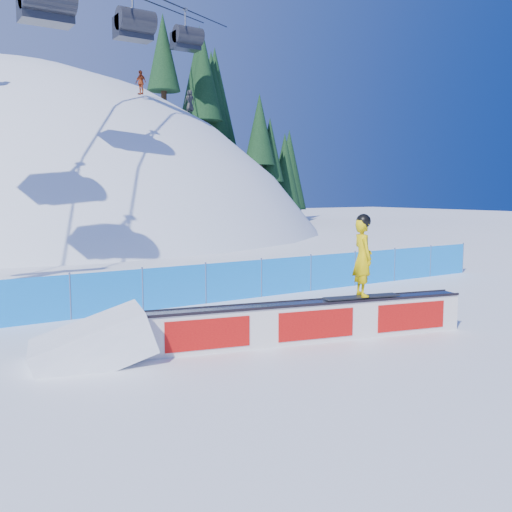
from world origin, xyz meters
TOP-DOWN VIEW (x-y plane):
  - ground at (0.00, 0.00)m, footprint 160.00×160.00m
  - snow_hill at (0.00, 42.00)m, footprint 64.00×64.00m
  - treeline at (22.73, 42.08)m, footprint 23.15×12.12m
  - safety_fence at (0.00, 4.50)m, footprint 22.05×0.05m
  - rail_box at (-1.03, -0.62)m, footprint 7.53×2.25m
  - snow_ramp at (-5.66, 0.46)m, footprint 2.67×2.00m
  - snowboarder at (0.21, -0.91)m, footprint 1.88×0.76m
  - distant_skiers at (1.27, 29.57)m, footprint 17.28×7.39m

SIDE VIEW (x-z plane):
  - snow_hill at x=0.00m, z-range -50.00..14.00m
  - ground at x=0.00m, z-range 0.00..0.00m
  - snow_ramp at x=-5.66m, z-range -0.75..0.75m
  - rail_box at x=-1.03m, z-range -0.01..0.91m
  - safety_fence at x=0.00m, z-range -0.05..1.25m
  - snowboarder at x=0.21m, z-range 0.90..2.83m
  - treeline at x=22.73m, z-range -0.83..20.97m
  - distant_skiers at x=1.27m, z-range 9.17..13.53m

